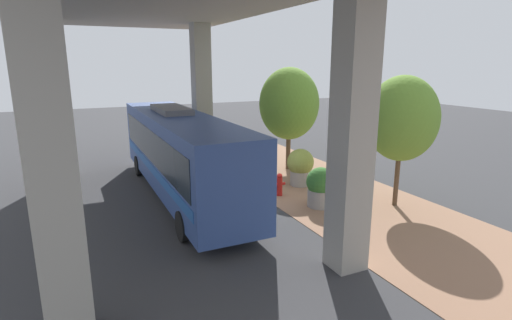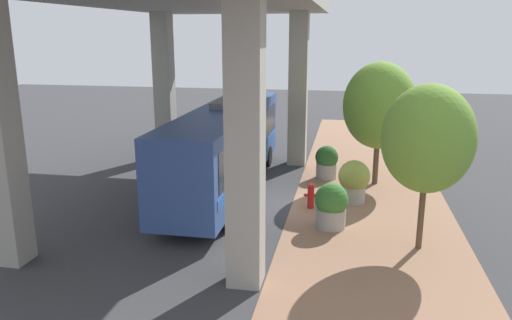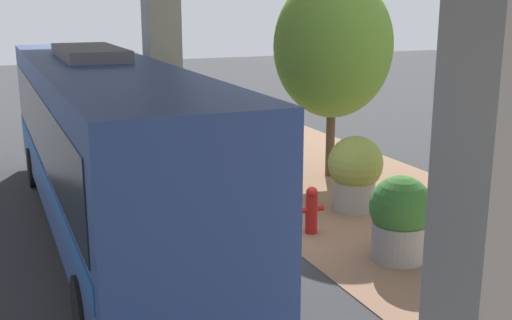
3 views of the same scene
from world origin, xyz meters
name	(u,v)px [view 1 (image 1 of 3)]	position (x,y,z in m)	size (l,w,h in m)	color
ground_plane	(262,197)	(0.00, 0.00, 0.00)	(80.00, 80.00, 0.00)	#38383A
sidewalk_strip	(320,187)	(-3.00, 0.00, 0.01)	(6.00, 40.00, 0.02)	#936B51
overpass	(158,15)	(4.00, 0.00, 7.16)	(9.40, 20.76, 8.17)	#9E998E
bus	(180,150)	(3.03, -1.60, 2.01)	(2.57, 12.63, 3.71)	#334C8C
fire_hydrant	(279,185)	(-0.74, 0.22, 0.51)	(0.52, 0.25, 1.01)	red
planter_front	(247,157)	(-1.12, -4.00, 0.78)	(1.05, 1.05, 1.53)	#9E998E
planter_middle	(300,166)	(-2.35, -0.72, 0.93)	(1.24, 1.24, 1.73)	#9E998E
planter_back	(320,187)	(-1.58, 2.06, 0.81)	(1.15, 1.15, 1.60)	#9E998E
street_tree_near	(402,119)	(-4.37, 3.24, 3.50)	(2.73, 2.73, 5.15)	brown
street_tree_far	(289,104)	(-3.30, -3.54, 3.50)	(3.11, 3.11, 5.38)	brown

